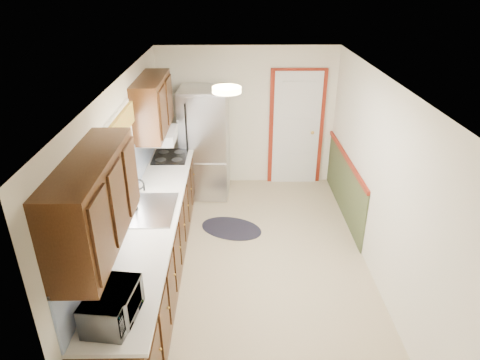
{
  "coord_description": "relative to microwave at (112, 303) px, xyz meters",
  "views": [
    {
      "loc": [
        -0.23,
        -4.55,
        3.45
      ],
      "look_at": [
        -0.16,
        0.16,
        1.15
      ],
      "focal_mm": 32.0,
      "sensor_mm": 36.0,
      "label": 1
    }
  ],
  "objects": [
    {
      "name": "room_shell",
      "position": [
        1.2,
        1.95,
        0.09
      ],
      "size": [
        3.2,
        5.2,
        2.52
      ],
      "color": "tan",
      "rests_on": "ground"
    },
    {
      "name": "kitchen_run",
      "position": [
        -0.04,
        1.66,
        -0.3
      ],
      "size": [
        0.63,
        4.0,
        2.2
      ],
      "color": "#361C0C",
      "rests_on": "ground"
    },
    {
      "name": "back_wall_trim",
      "position": [
        2.19,
        4.16,
        -0.22
      ],
      "size": [
        1.12,
        2.3,
        2.08
      ],
      "color": "maroon",
      "rests_on": "ground"
    },
    {
      "name": "ceiling_fixture",
      "position": [
        0.9,
        1.75,
        1.25
      ],
      "size": [
        0.3,
        0.3,
        0.06
      ],
      "primitive_type": "cylinder",
      "color": "#FFD88C",
      "rests_on": "room_shell"
    },
    {
      "name": "microwave",
      "position": [
        0.0,
        0.0,
        0.0
      ],
      "size": [
        0.35,
        0.54,
        0.35
      ],
      "primitive_type": "imported",
      "rotation": [
        0.0,
        0.0,
        1.44
      ],
      "color": "white",
      "rests_on": "kitchen_run"
    },
    {
      "name": "refrigerator",
      "position": [
        0.49,
        4.0,
        -0.2
      ],
      "size": [
        0.8,
        0.78,
        1.82
      ],
      "rotation": [
        0.0,
        0.0,
        -0.06
      ],
      "color": "#B7B7BC",
      "rests_on": "ground"
    },
    {
      "name": "rug",
      "position": [
        0.92,
        2.81,
        -1.11
      ],
      "size": [
        1.08,
        0.9,
        0.01
      ],
      "primitive_type": "ellipsoid",
      "rotation": [
        0.0,
        0.0,
        -0.39
      ],
      "color": "black",
      "rests_on": "ground"
    },
    {
      "name": "cooktop",
      "position": [
        0.01,
        3.34,
        -0.16
      ],
      "size": [
        0.5,
        0.6,
        0.02
      ],
      "primitive_type": "cube",
      "color": "black",
      "rests_on": "kitchen_run"
    }
  ]
}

